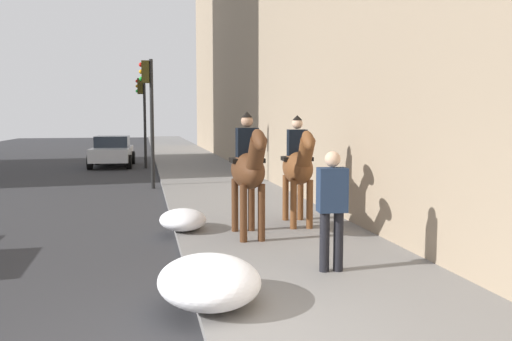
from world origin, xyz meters
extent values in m
ellipsoid|color=#4C2B16|center=(4.74, -1.27, 1.33)|extent=(1.50, 0.56, 0.66)
cylinder|color=#4C2B16|center=(4.29, -1.43, 0.63)|extent=(0.13, 0.13, 1.01)
cylinder|color=#4C2B16|center=(4.29, -1.11, 0.63)|extent=(0.13, 0.13, 1.01)
cylinder|color=#4C2B16|center=(5.19, -1.44, 0.63)|extent=(0.13, 0.13, 1.01)
cylinder|color=#4C2B16|center=(5.19, -1.12, 0.63)|extent=(0.13, 0.13, 1.01)
cylinder|color=#4C2B16|center=(3.97, -1.27, 1.68)|extent=(0.63, 0.28, 0.68)
ellipsoid|color=#4C2B16|center=(3.76, -1.27, 1.93)|extent=(0.63, 0.22, 0.49)
cylinder|color=black|center=(5.45, -1.28, 1.23)|extent=(0.28, 0.10, 0.55)
cube|color=black|center=(4.79, -1.28, 1.51)|extent=(0.44, 0.60, 0.08)
cube|color=black|center=(4.79, -1.28, 1.83)|extent=(0.28, 0.38, 0.55)
sphere|color=tan|center=(4.79, -1.28, 2.22)|extent=(0.22, 0.22, 0.22)
cone|color=black|center=(4.79, -1.28, 2.34)|extent=(0.20, 0.20, 0.10)
ellipsoid|color=brown|center=(5.61, -2.47, 1.28)|extent=(1.54, 0.69, 0.66)
cylinder|color=brown|center=(5.15, -2.59, 0.60)|extent=(0.13, 0.13, 0.96)
cylinder|color=brown|center=(5.18, -2.27, 0.60)|extent=(0.13, 0.13, 0.96)
cylinder|color=brown|center=(6.05, -2.67, 0.60)|extent=(0.13, 0.13, 0.96)
cylinder|color=brown|center=(6.08, -2.35, 0.60)|extent=(0.13, 0.13, 0.96)
cylinder|color=brown|center=(4.85, -2.40, 1.62)|extent=(0.65, 0.34, 0.68)
ellipsoid|color=brown|center=(4.64, -2.38, 1.87)|extent=(0.64, 0.28, 0.49)
cylinder|color=black|center=(6.32, -2.54, 1.18)|extent=(0.29, 0.12, 0.55)
cube|color=black|center=(5.66, -2.48, 1.46)|extent=(0.49, 0.64, 0.08)
cube|color=black|center=(5.66, -2.48, 1.77)|extent=(0.31, 0.40, 0.55)
sphere|color=#D8AD8C|center=(5.66, -2.48, 2.17)|extent=(0.22, 0.22, 0.22)
cone|color=black|center=(5.66, -2.48, 2.29)|extent=(0.22, 0.22, 0.10)
cylinder|color=black|center=(2.28, -1.90, 0.54)|extent=(0.14, 0.14, 0.85)
cylinder|color=black|center=(2.27, -2.10, 0.54)|extent=(0.14, 0.14, 0.85)
cube|color=#1E2D47|center=(2.27, -2.00, 1.28)|extent=(0.29, 0.42, 0.62)
sphere|color=#D8AD8C|center=(2.27, -2.00, 1.71)|extent=(0.22, 0.22, 0.22)
cube|color=#B7BABF|center=(21.14, 2.01, 0.62)|extent=(4.20, 1.87, 0.60)
cube|color=#262D38|center=(21.39, 2.00, 1.18)|extent=(1.94, 1.57, 0.52)
cylinder|color=black|center=(19.83, 1.21, 0.32)|extent=(0.65, 0.25, 0.64)
cylinder|color=black|center=(19.90, 2.91, 0.32)|extent=(0.65, 0.25, 0.64)
cylinder|color=black|center=(22.39, 1.11, 0.32)|extent=(0.65, 0.25, 0.64)
cylinder|color=black|center=(22.46, 2.81, 0.32)|extent=(0.65, 0.25, 0.64)
cylinder|color=black|center=(12.76, 0.28, 2.07)|extent=(0.12, 0.12, 4.14)
cube|color=#2D280C|center=(12.76, 0.46, 3.74)|extent=(0.20, 0.24, 0.70)
sphere|color=red|center=(12.76, 0.59, 3.96)|extent=(0.14, 0.14, 0.14)
sphere|color=orange|center=(12.76, 0.59, 3.74)|extent=(0.14, 0.14, 0.14)
sphere|color=green|center=(12.76, 0.59, 3.52)|extent=(0.14, 0.14, 0.14)
cylinder|color=black|center=(19.95, 0.48, 2.05)|extent=(0.12, 0.12, 4.10)
cube|color=#2D280C|center=(19.95, 0.66, 3.70)|extent=(0.20, 0.24, 0.70)
sphere|color=red|center=(19.95, 0.79, 3.92)|extent=(0.14, 0.14, 0.14)
sphere|color=orange|center=(19.95, 0.79, 3.70)|extent=(0.14, 0.14, 0.14)
sphere|color=green|center=(19.95, 0.79, 3.48)|extent=(0.14, 0.14, 0.14)
ellipsoid|color=white|center=(1.32, -0.15, 0.39)|extent=(1.56, 1.20, 0.54)
ellipsoid|color=white|center=(5.52, -0.15, 0.32)|extent=(1.17, 0.90, 0.40)
camera|label=1|loc=(-4.72, 0.57, 2.28)|focal=37.44mm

